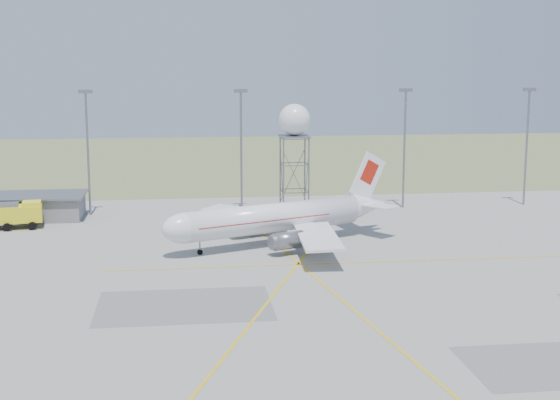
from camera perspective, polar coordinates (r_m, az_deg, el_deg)
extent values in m
plane|color=gray|center=(70.57, 9.86, -10.67)|extent=(400.00, 400.00, 0.00)
cube|color=#5C703E|center=(205.45, -1.67, 3.09)|extent=(400.00, 120.00, 0.03)
cube|color=gray|center=(131.41, -18.15, -0.55)|extent=(18.00, 9.00, 3.60)
cube|color=slate|center=(131.08, -18.19, 0.29)|extent=(19.00, 10.00, 0.30)
cylinder|color=slate|center=(130.66, -13.87, 3.24)|extent=(0.36, 0.36, 20.00)
cube|color=slate|center=(129.91, -14.05, 7.71)|extent=(2.20, 0.50, 0.60)
cylinder|color=slate|center=(130.20, -2.85, 3.49)|extent=(0.36, 0.36, 20.00)
cube|color=slate|center=(129.44, -2.89, 7.98)|extent=(2.20, 0.50, 0.60)
cylinder|color=slate|center=(135.28, 9.08, 3.63)|extent=(0.36, 0.36, 20.00)
cube|color=slate|center=(134.55, 9.20, 7.95)|extent=(2.20, 0.50, 0.60)
cylinder|color=slate|center=(143.04, 17.58, 3.62)|extent=(0.36, 0.36, 20.00)
cube|color=slate|center=(142.35, 17.80, 7.71)|extent=(2.20, 0.50, 0.60)
cylinder|color=white|center=(106.65, -0.53, -1.32)|extent=(25.48, 13.79, 4.00)
ellipsoid|color=white|center=(100.98, -6.95, -2.04)|extent=(7.44, 6.17, 4.00)
cube|color=black|center=(100.40, -7.58, -1.77)|extent=(2.25, 2.61, 0.97)
cone|color=white|center=(115.21, 6.39, -0.38)|extent=(7.08, 6.01, 4.00)
cube|color=white|center=(114.53, 6.43, 1.69)|extent=(6.01, 2.77, 7.52)
cube|color=#AC1A0B|center=(114.55, 6.52, 2.04)|extent=(3.30, 1.65, 3.85)
cube|color=white|center=(117.37, 5.27, 0.08)|extent=(5.08, 6.31, 0.18)
cube|color=white|center=(112.31, 7.16, -0.40)|extent=(5.08, 6.31, 0.18)
cube|color=white|center=(115.27, -2.10, -0.97)|extent=(15.20, 14.12, 0.36)
cube|color=white|center=(100.11, 2.77, -2.67)|extent=(5.65, 16.22, 0.36)
cylinder|color=slate|center=(111.54, -2.45, -1.82)|extent=(4.76, 3.75, 2.30)
cylinder|color=slate|center=(101.66, 0.60, -2.98)|extent=(4.76, 3.75, 2.30)
cube|color=#AC1A0B|center=(105.67, -1.47, -1.37)|extent=(19.98, 11.49, 0.12)
cylinder|color=black|center=(102.50, -5.88, -3.75)|extent=(0.92, 0.92, 0.90)
cube|color=black|center=(108.33, 0.39, -2.95)|extent=(3.25, 5.91, 0.90)
cylinder|color=slate|center=(108.23, 0.39, -2.72)|extent=(0.31, 0.31, 1.80)
cylinder|color=slate|center=(123.19, 0.26, 1.53)|extent=(0.24, 0.24, 13.18)
cylinder|color=slate|center=(123.78, 2.12, 1.57)|extent=(0.24, 0.24, 13.18)
cylinder|color=slate|center=(127.74, 1.82, 1.83)|extent=(0.24, 0.24, 13.18)
cylinder|color=slate|center=(127.16, 0.01, 1.80)|extent=(0.24, 0.24, 13.18)
cube|color=slate|center=(124.67, 1.06, 4.68)|extent=(4.65, 4.65, 0.25)
sphere|color=white|center=(124.45, 1.07, 5.89)|extent=(5.07, 5.07, 5.07)
cube|color=yellow|center=(124.26, -19.32, -1.00)|extent=(10.45, 4.69, 2.47)
cube|color=yellow|center=(123.85, -17.70, -0.46)|extent=(3.09, 3.47, 1.57)
cube|color=black|center=(123.79, -17.34, -0.40)|extent=(0.50, 2.90, 1.12)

